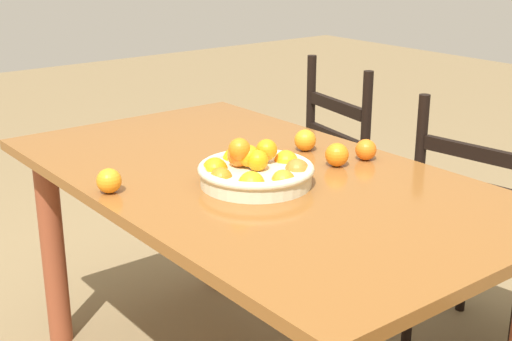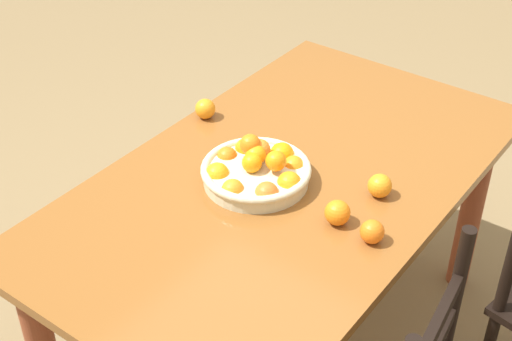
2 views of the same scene
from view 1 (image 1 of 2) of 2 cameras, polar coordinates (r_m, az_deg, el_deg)
name	(u,v)px [view 1 (image 1 of 2)]	position (r m, az deg, el deg)	size (l,w,h in m)	color
dining_table	(254,214)	(2.08, -0.14, -3.48)	(1.60, 0.91, 0.75)	brown
chair_near_window	(488,236)	(2.50, 18.15, -5.00)	(0.49, 0.49, 0.92)	black
chair_by_cabinet	(364,184)	(2.89, 8.66, -1.11)	(0.50, 0.50, 0.95)	black
fruit_bowl	(255,171)	(1.94, -0.08, -0.01)	(0.32, 0.32, 0.13)	beige
orange_loose_0	(337,155)	(2.10, 6.51, 1.26)	(0.07, 0.07, 0.07)	orange
orange_loose_1	(109,181)	(1.92, -11.72, -0.81)	(0.07, 0.07, 0.07)	orange
orange_loose_2	(305,140)	(2.25, 3.97, 2.45)	(0.07, 0.07, 0.07)	orange
orange_loose_3	(366,150)	(2.18, 8.81, 1.66)	(0.06, 0.06, 0.06)	orange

